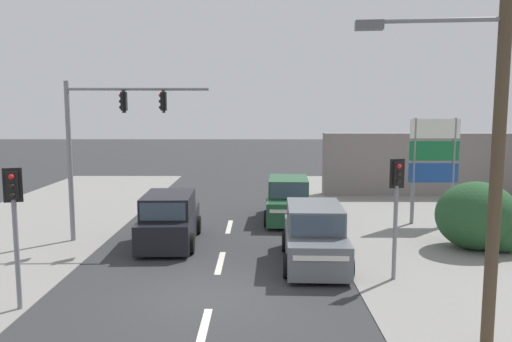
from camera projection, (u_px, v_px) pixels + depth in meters
ground_plane at (212, 297)px, 13.26m from camera, size 140.00×140.00×0.00m
lane_dash_near at (203, 330)px, 11.27m from camera, size 0.20×2.40×0.01m
lane_dash_mid at (220, 263)px, 16.23m from camera, size 0.20×2.40×0.01m
lane_dash_far at (229, 227)px, 21.19m from camera, size 0.20×2.40×0.01m
utility_pole_foreground_right at (493, 107)px, 9.87m from camera, size 3.78×0.58×9.31m
traffic_signal_mast at (104, 131)px, 18.45m from camera, size 5.29×0.48×6.00m
pedestal_signal_right_kerb at (396, 199)px, 14.31m from camera, size 0.44×0.31×3.56m
pedestal_signal_left_kerb at (14, 215)px, 12.14m from camera, size 0.43×0.31×3.56m
shopping_plaza_sign at (434, 156)px, 21.35m from camera, size 2.10×0.16×4.60m
roadside_bush at (481, 218)px, 17.63m from camera, size 2.98×2.55×2.43m
shopfront_wall_far at (427, 164)px, 28.85m from camera, size 12.00×1.00×3.60m
suv_kerbside_parked at (169, 220)px, 18.47m from camera, size 2.19×4.60×1.90m
suv_oncoming_near at (288, 200)px, 22.44m from camera, size 2.23×4.62×1.90m
suv_oncoming_mid at (315, 236)px, 16.11m from camera, size 2.18×4.59×1.90m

